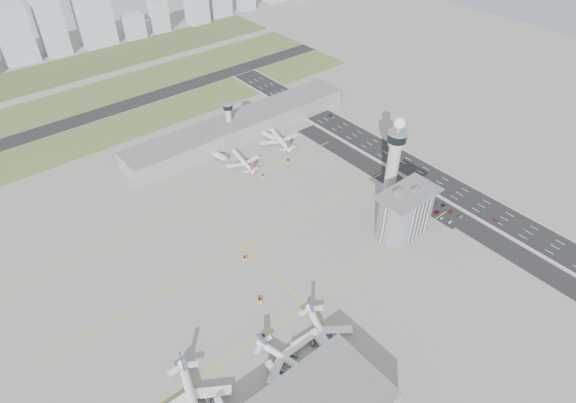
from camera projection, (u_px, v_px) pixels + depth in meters
ground at (322, 246)px, 310.46m from camera, size 1000.00×1000.00×0.00m
grass_strip_0 at (138, 122)px, 435.96m from camera, size 480.00×50.00×0.08m
grass_strip_1 at (105, 93)px, 481.11m from camera, size 480.00×60.00×0.08m
grass_strip_2 at (75, 68)px, 529.26m from camera, size 480.00×70.00×0.08m
runway at (121, 107)px, 458.22m from camera, size 480.00×22.00×0.10m
highway at (433, 179)px, 367.33m from camera, size 28.00×500.00×0.10m
barrier_left at (422, 185)px, 360.06m from camera, size 0.60×500.00×1.20m
barrier_right at (444, 172)px, 373.92m from camera, size 0.60×500.00×1.20m
landside_road at (423, 198)px, 348.95m from camera, size 18.00×260.00×0.08m
parking_lot at (435, 207)px, 340.73m from camera, size 20.00×44.00×0.10m
taxiway_line_h_0 at (306, 306)px, 272.60m from camera, size 260.00×0.60×0.01m
taxiway_line_h_1 at (245, 248)px, 308.72m from camera, size 260.00×0.60×0.01m
taxiway_line_h_2 at (196, 203)px, 344.83m from camera, size 260.00×0.60×0.01m
taxiway_line_v at (245, 248)px, 308.72m from camera, size 0.60×260.00×0.01m
control_tower at (394, 156)px, 328.94m from camera, size 14.00×14.00×64.50m
secondary_tower at (229, 118)px, 403.80m from camera, size 8.60×8.60×31.90m
admin_building at (405, 212)px, 313.35m from camera, size 42.00×24.00×33.50m
terminal_pier at (241, 126)px, 414.38m from camera, size 210.00×32.00×15.80m
airplane_near_a at (192, 399)px, 222.17m from camera, size 49.85×54.41×12.68m
airplane_near_b at (287, 358)px, 240.50m from camera, size 40.34×44.28×10.44m
airplane_near_c at (323, 333)px, 251.16m from camera, size 47.18×50.81×11.53m
airplane_far_a at (243, 159)px, 380.30m from camera, size 35.18×39.56×9.87m
airplane_far_b at (279, 136)px, 405.80m from camera, size 45.36×49.86×11.80m
jet_bridge_near_1 at (281, 386)px, 230.88m from camera, size 5.39×14.31×5.70m
jet_bridge_near_2 at (327, 352)px, 245.72m from camera, size 5.39×14.31×5.70m
jet_bridge_far_0 at (214, 154)px, 389.11m from camera, size 5.39×14.31×5.70m
jet_bridge_far_1 at (263, 134)px, 413.86m from camera, size 5.39×14.31×5.70m
tug_0 at (201, 395)px, 229.58m from camera, size 3.30×3.20×1.59m
tug_1 at (260, 300)px, 274.51m from camera, size 3.71×4.14×2.00m
tug_2 at (263, 336)px, 255.40m from camera, size 4.22×3.91×2.02m
tug_3 at (245, 258)px, 300.58m from camera, size 3.64×3.38×1.74m
tug_4 at (263, 176)px, 369.04m from camera, size 3.54×3.40×1.70m
tug_5 at (288, 161)px, 385.05m from camera, size 3.69×2.60×2.09m
car_lot_0 at (450, 222)px, 327.97m from camera, size 3.63×1.65×1.21m
car_lot_1 at (442, 218)px, 331.13m from camera, size 3.58×1.72×1.13m
car_lot_2 at (437, 212)px, 335.80m from camera, size 4.88×2.63×1.30m
car_lot_3 at (425, 206)px, 341.62m from camera, size 4.00×2.13×1.10m
car_lot_4 at (420, 204)px, 342.44m from camera, size 3.68×1.60×1.24m
car_lot_5 at (412, 198)px, 348.28m from camera, size 3.70×1.71×1.17m
car_lot_6 at (461, 216)px, 332.15m from camera, size 4.69×2.34×1.28m
car_lot_7 at (451, 211)px, 336.35m from camera, size 4.53×2.42×1.25m
car_lot_8 at (443, 205)px, 341.97m from camera, size 3.33×1.63×1.10m
car_lot_9 at (435, 202)px, 344.52m from camera, size 3.92×1.86×1.24m
car_lot_10 at (427, 197)px, 349.15m from camera, size 4.73×2.49×1.27m
car_lot_11 at (421, 192)px, 353.72m from camera, size 4.67×2.27×1.31m
car_hw_0 at (496, 221)px, 328.79m from camera, size 1.61×3.41×1.13m
car_hw_1 at (392, 156)px, 391.33m from camera, size 1.59×3.53×1.12m
car_hw_2 at (331, 116)px, 443.78m from camera, size 2.58×4.78×1.27m
car_hw_4 at (279, 97)px, 472.54m from camera, size 1.62×3.65×1.22m
skyline_bldg_7 at (13, 34)px, 524.83m from camera, size 35.76×28.61×61.22m
skyline_bldg_8 at (48, 17)px, 534.48m from camera, size 26.33×21.06×83.39m
skyline_bldg_9 at (94, 18)px, 566.19m from camera, size 36.96×29.57×62.11m
skyline_bldg_10 at (134, 26)px, 593.04m from camera, size 23.01×18.41×27.75m
skyline_bldg_11 at (159, 16)px, 606.64m from camera, size 20.22×16.18×38.97m
skyline_bldg_12 at (196, 5)px, 629.59m from camera, size 26.14×20.92×46.89m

